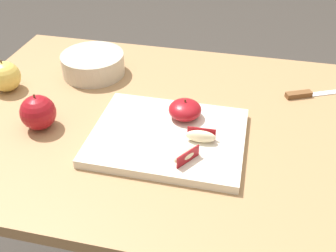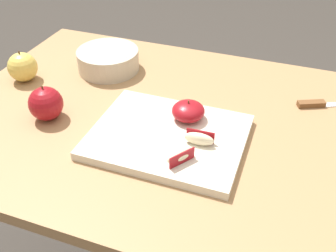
{
  "view_description": "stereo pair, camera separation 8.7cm",
  "coord_description": "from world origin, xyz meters",
  "px_view_note": "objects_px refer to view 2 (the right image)",
  "views": [
    {
      "loc": [
        0.09,
        -0.76,
        1.29
      ],
      "look_at": [
        -0.06,
        -0.08,
        0.77
      ],
      "focal_mm": 41.87,
      "sensor_mm": 36.0,
      "label": 1
    },
    {
      "loc": [
        0.18,
        -0.74,
        1.29
      ],
      "look_at": [
        -0.06,
        -0.08,
        0.77
      ],
      "focal_mm": 41.87,
      "sensor_mm": 36.0,
      "label": 2
    }
  ],
  "objects_px": {
    "whole_apple_red_delicious": "(46,104)",
    "paring_knife": "(316,104)",
    "whole_apple_golden": "(23,67)",
    "ceramic_fruit_bowl": "(108,59)",
    "apple_wedge_back": "(181,156)",
    "apple_wedge_middle": "(199,139)",
    "cutting_board": "(168,137)",
    "apple_half_skin_up": "(188,111)"
  },
  "relations": [
    {
      "from": "whole_apple_red_delicious",
      "to": "apple_half_skin_up",
      "type": "bearing_deg",
      "value": 14.69
    },
    {
      "from": "paring_knife",
      "to": "ceramic_fruit_bowl",
      "type": "bearing_deg",
      "value": -179.3
    },
    {
      "from": "cutting_board",
      "to": "paring_knife",
      "type": "bearing_deg",
      "value": 40.27
    },
    {
      "from": "whole_apple_red_delicious",
      "to": "whole_apple_golden",
      "type": "height_order",
      "value": "whole_apple_red_delicious"
    },
    {
      "from": "whole_apple_red_delicious",
      "to": "ceramic_fruit_bowl",
      "type": "relative_size",
      "value": 0.51
    },
    {
      "from": "apple_wedge_middle",
      "to": "whole_apple_red_delicious",
      "type": "xyz_separation_m",
      "value": [
        -0.38,
        -0.0,
        0.01
      ]
    },
    {
      "from": "whole_apple_golden",
      "to": "ceramic_fruit_bowl",
      "type": "xyz_separation_m",
      "value": [
        0.2,
        0.14,
        -0.01
      ]
    },
    {
      "from": "cutting_board",
      "to": "whole_apple_red_delicious",
      "type": "distance_m",
      "value": 0.31
    },
    {
      "from": "cutting_board",
      "to": "whole_apple_red_delicious",
      "type": "bearing_deg",
      "value": -176.78
    },
    {
      "from": "paring_knife",
      "to": "whole_apple_red_delicious",
      "type": "bearing_deg",
      "value": -155.6
    },
    {
      "from": "apple_wedge_middle",
      "to": "ceramic_fruit_bowl",
      "type": "height_order",
      "value": "ceramic_fruit_bowl"
    },
    {
      "from": "paring_knife",
      "to": "whole_apple_golden",
      "type": "bearing_deg",
      "value": -169.62
    },
    {
      "from": "apple_wedge_back",
      "to": "ceramic_fruit_bowl",
      "type": "height_order",
      "value": "ceramic_fruit_bowl"
    },
    {
      "from": "cutting_board",
      "to": "whole_apple_golden",
      "type": "bearing_deg",
      "value": 165.95
    },
    {
      "from": "cutting_board",
      "to": "apple_wedge_back",
      "type": "relative_size",
      "value": 5.13
    },
    {
      "from": "paring_knife",
      "to": "whole_apple_red_delicious",
      "type": "distance_m",
      "value": 0.68
    },
    {
      "from": "whole_apple_red_delicious",
      "to": "whole_apple_golden",
      "type": "xyz_separation_m",
      "value": [
        -0.17,
        0.14,
        -0.0
      ]
    },
    {
      "from": "apple_wedge_back",
      "to": "apple_wedge_middle",
      "type": "xyz_separation_m",
      "value": [
        0.02,
        0.07,
        0.0
      ]
    },
    {
      "from": "paring_knife",
      "to": "ceramic_fruit_bowl",
      "type": "height_order",
      "value": "ceramic_fruit_bowl"
    },
    {
      "from": "apple_half_skin_up",
      "to": "apple_wedge_middle",
      "type": "relative_size",
      "value": 1.16
    },
    {
      "from": "whole_apple_red_delicious",
      "to": "paring_knife",
      "type": "bearing_deg",
      "value": 24.4
    },
    {
      "from": "apple_wedge_middle",
      "to": "ceramic_fruit_bowl",
      "type": "relative_size",
      "value": 0.37
    },
    {
      "from": "ceramic_fruit_bowl",
      "to": "apple_wedge_back",
      "type": "bearing_deg",
      "value": -44.87
    },
    {
      "from": "cutting_board",
      "to": "paring_knife",
      "type": "xyz_separation_m",
      "value": [
        0.31,
        0.26,
        -0.0
      ]
    },
    {
      "from": "whole_apple_red_delicious",
      "to": "ceramic_fruit_bowl",
      "type": "distance_m",
      "value": 0.27
    },
    {
      "from": "cutting_board",
      "to": "paring_knife",
      "type": "height_order",
      "value": "cutting_board"
    },
    {
      "from": "paring_knife",
      "to": "whole_apple_red_delicious",
      "type": "xyz_separation_m",
      "value": [
        -0.62,
        -0.28,
        0.04
      ]
    },
    {
      "from": "apple_half_skin_up",
      "to": "apple_wedge_middle",
      "type": "height_order",
      "value": "apple_half_skin_up"
    },
    {
      "from": "apple_half_skin_up",
      "to": "ceramic_fruit_bowl",
      "type": "xyz_separation_m",
      "value": [
        -0.3,
        0.19,
        -0.01
      ]
    },
    {
      "from": "apple_half_skin_up",
      "to": "paring_knife",
      "type": "bearing_deg",
      "value": 34.08
    },
    {
      "from": "apple_half_skin_up",
      "to": "apple_wedge_middle",
      "type": "distance_m",
      "value": 0.1
    },
    {
      "from": "apple_half_skin_up",
      "to": "apple_wedge_back",
      "type": "relative_size",
      "value": 1.17
    },
    {
      "from": "whole_apple_golden",
      "to": "apple_wedge_back",
      "type": "bearing_deg",
      "value": -20.42
    },
    {
      "from": "apple_half_skin_up",
      "to": "whole_apple_golden",
      "type": "xyz_separation_m",
      "value": [
        -0.5,
        0.05,
        -0.0
      ]
    },
    {
      "from": "paring_knife",
      "to": "apple_half_skin_up",
      "type": "bearing_deg",
      "value": -145.92
    },
    {
      "from": "apple_wedge_back",
      "to": "paring_knife",
      "type": "distance_m",
      "value": 0.43
    },
    {
      "from": "whole_apple_red_delicious",
      "to": "whole_apple_golden",
      "type": "bearing_deg",
      "value": 140.98
    },
    {
      "from": "apple_wedge_back",
      "to": "ceramic_fruit_bowl",
      "type": "xyz_separation_m",
      "value": [
        -0.34,
        0.33,
        -0.0
      ]
    },
    {
      "from": "whole_apple_golden",
      "to": "ceramic_fruit_bowl",
      "type": "bearing_deg",
      "value": 34.96
    },
    {
      "from": "paring_knife",
      "to": "ceramic_fruit_bowl",
      "type": "xyz_separation_m",
      "value": [
        -0.59,
        -0.01,
        0.03
      ]
    },
    {
      "from": "apple_wedge_back",
      "to": "whole_apple_golden",
      "type": "bearing_deg",
      "value": 159.58
    },
    {
      "from": "whole_apple_red_delicious",
      "to": "apple_wedge_middle",
      "type": "bearing_deg",
      "value": 0.66
    }
  ]
}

